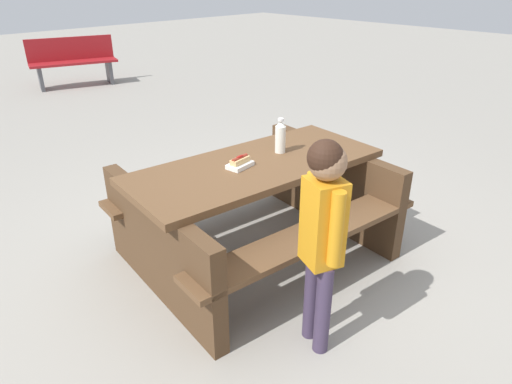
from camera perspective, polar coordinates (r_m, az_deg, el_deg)
The scene contains 6 objects.
ground_plane at distance 3.51m, azimuth -0.00°, elevation -7.70°, with size 30.00×30.00×0.00m, color gray.
picnic_table at distance 3.29m, azimuth -0.00°, elevation -1.25°, with size 1.94×1.59×0.75m.
soda_bottle at distance 3.31m, azimuth 3.07°, elevation 6.91°, with size 0.08×0.08×0.26m.
hotdog_tray at distance 3.08m, azimuth -2.02°, elevation 3.66°, with size 0.19×0.13×0.08m.
child_in_coat at distance 2.34m, azimuth 8.35°, elevation -3.88°, with size 0.23×0.29×1.25m.
park_bench_mid at distance 9.24m, azimuth -21.90°, elevation 14.98°, with size 1.55×0.79×0.85m.
Camera 1 is at (2.03, 2.10, 1.96)m, focal length 31.99 mm.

